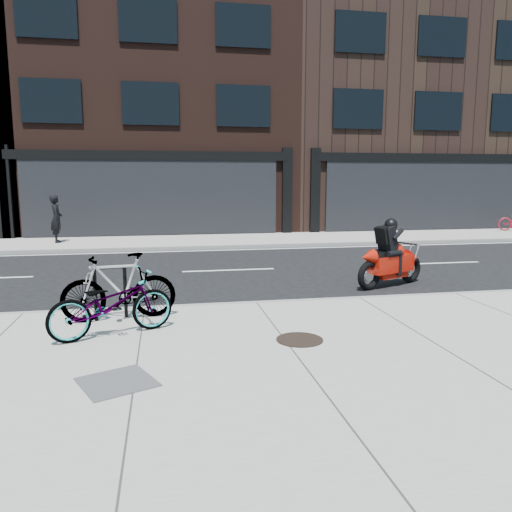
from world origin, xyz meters
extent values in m
plane|color=black|center=(0.00, 0.00, 0.00)|extent=(120.00, 120.00, 0.00)
cube|color=gray|center=(0.00, -5.00, 0.07)|extent=(60.00, 6.00, 0.13)
cube|color=gray|center=(0.00, 7.75, 0.07)|extent=(60.00, 3.50, 0.13)
cube|color=black|center=(-2.00, 14.50, 7.25)|extent=(12.00, 10.00, 14.50)
cube|color=black|center=(10.00, 14.50, 6.25)|extent=(12.00, 10.00, 12.50)
cylinder|color=black|center=(-2.73, -2.65, 0.55)|extent=(0.06, 0.06, 0.85)
cylinder|color=black|center=(-2.27, -2.55, 0.55)|extent=(0.06, 0.06, 0.85)
cylinder|color=black|center=(-2.50, -2.60, 0.98)|extent=(0.47, 0.15, 0.06)
imported|color=gray|center=(-2.39, -3.51, 0.60)|extent=(1.91, 1.26, 0.95)
imported|color=gray|center=(-2.36, -2.68, 0.67)|extent=(1.84, 0.75, 1.08)
torus|color=black|center=(3.93, -0.25, 0.31)|extent=(0.64, 0.40, 0.65)
torus|color=black|center=(2.67, -0.84, 0.31)|extent=(0.64, 0.40, 0.65)
cube|color=#A31407|center=(3.29, -0.55, 0.51)|extent=(1.22, 0.83, 0.37)
cone|color=#A31407|center=(3.96, -0.24, 0.57)|extent=(0.58, 0.58, 0.43)
sphere|color=#A31407|center=(3.42, -0.49, 0.76)|extent=(0.39, 0.39, 0.39)
cube|color=black|center=(3.02, -0.67, 0.74)|extent=(0.60, 0.47, 0.12)
cylinder|color=silver|center=(2.72, -0.61, 0.29)|extent=(0.53, 0.31, 0.09)
cube|color=black|center=(3.15, -0.61, 1.08)|extent=(0.50, 0.48, 0.58)
cube|color=black|center=(3.00, -0.68, 1.16)|extent=(0.33, 0.36, 0.39)
sphere|color=black|center=(3.25, -0.57, 1.37)|extent=(0.28, 0.28, 0.28)
imported|color=black|center=(-5.34, 7.80, 0.97)|extent=(0.52, 0.68, 1.68)
cylinder|color=black|center=(0.20, -4.20, 0.14)|extent=(0.69, 0.69, 0.02)
cube|color=#555658|center=(-2.19, -5.25, 0.14)|extent=(0.99, 0.99, 0.02)
camera|label=1|loc=(-1.62, -10.70, 2.38)|focal=35.00mm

